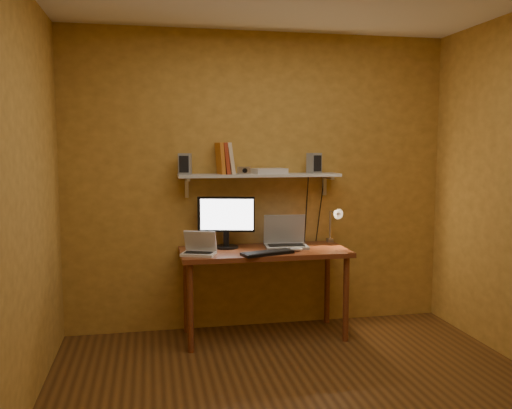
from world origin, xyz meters
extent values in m
cube|color=brown|center=(0.00, 0.00, -0.01)|extent=(3.40, 3.20, 0.02)
cube|color=gold|center=(0.00, 1.61, 1.30)|extent=(3.40, 0.02, 2.60)
cube|color=gold|center=(0.00, -1.61, 1.30)|extent=(3.40, 0.02, 2.60)
cube|color=gold|center=(-1.71, 0.00, 1.30)|extent=(0.02, 3.20, 2.60)
cube|color=brown|center=(-0.03, 1.28, 0.73)|extent=(1.40, 0.60, 0.04)
cylinder|color=brown|center=(-0.67, 1.04, 0.35)|extent=(0.05, 0.05, 0.71)
cylinder|color=brown|center=(0.61, 1.04, 0.35)|extent=(0.05, 0.05, 0.71)
cylinder|color=brown|center=(-0.67, 1.52, 0.35)|extent=(0.05, 0.05, 0.71)
cylinder|color=brown|center=(0.61, 1.52, 0.35)|extent=(0.05, 0.05, 0.71)
cube|color=silver|center=(-0.03, 1.47, 1.36)|extent=(1.40, 0.25, 0.02)
cube|color=silver|center=(-0.65, 1.58, 1.26)|extent=(0.03, 0.03, 0.18)
cube|color=silver|center=(0.59, 1.58, 1.26)|extent=(0.03, 0.03, 0.18)
cylinder|color=black|center=(-0.33, 1.41, 0.76)|extent=(0.25, 0.25, 0.01)
cube|color=black|center=(-0.33, 1.41, 0.83)|extent=(0.05, 0.05, 0.15)
cube|color=black|center=(-0.33, 1.41, 1.04)|extent=(0.48, 0.14, 0.30)
cube|color=white|center=(-0.33, 1.40, 1.04)|extent=(0.44, 0.11, 0.26)
cube|color=gray|center=(0.17, 1.33, 0.76)|extent=(0.38, 0.28, 0.02)
cube|color=black|center=(0.17, 1.33, 0.77)|extent=(0.32, 0.16, 0.00)
cube|color=gray|center=(0.18, 1.44, 0.89)|extent=(0.36, 0.08, 0.25)
cube|color=#121839|center=(0.18, 1.44, 0.89)|extent=(0.32, 0.06, 0.21)
cube|color=silver|center=(-0.59, 1.15, 0.76)|extent=(0.30, 0.26, 0.02)
cube|color=black|center=(-0.59, 1.15, 0.77)|extent=(0.24, 0.17, 0.00)
cube|color=silver|center=(-0.57, 1.20, 0.85)|extent=(0.27, 0.16, 0.17)
cube|color=black|center=(-0.57, 1.20, 0.85)|extent=(0.23, 0.13, 0.14)
cube|color=black|center=(-0.05, 1.07, 0.76)|extent=(0.45, 0.27, 0.02)
ellipsoid|color=silver|center=(0.21, 1.15, 0.77)|extent=(0.12, 0.10, 0.04)
cube|color=silver|center=(0.63, 1.52, 0.74)|extent=(0.05, 0.06, 0.08)
cylinder|color=silver|center=(0.63, 1.52, 0.89)|extent=(0.02, 0.02, 0.28)
cylinder|color=silver|center=(0.63, 1.44, 1.03)|extent=(0.01, 0.16, 0.01)
cone|color=silver|center=(0.63, 1.36, 1.03)|extent=(0.09, 0.09, 0.09)
sphere|color=#FFE0A5|center=(0.63, 1.34, 1.03)|extent=(0.04, 0.04, 0.04)
cube|color=gray|center=(-0.67, 1.48, 1.46)|extent=(0.12, 0.12, 0.18)
cube|color=gray|center=(0.45, 1.47, 1.46)|extent=(0.12, 0.12, 0.18)
cube|color=#C26A1E|center=(-0.37, 1.48, 1.51)|extent=(0.08, 0.19, 0.27)
cube|color=#983117|center=(-0.33, 1.48, 1.51)|extent=(0.08, 0.19, 0.27)
cube|color=beige|center=(-0.30, 1.48, 1.51)|extent=(0.09, 0.19, 0.27)
cube|color=silver|center=(-0.18, 1.42, 1.41)|extent=(0.11, 0.05, 0.06)
cylinder|color=black|center=(-0.18, 1.40, 1.41)|extent=(0.04, 0.03, 0.04)
cube|color=silver|center=(0.06, 1.48, 1.40)|extent=(0.31, 0.23, 0.05)
camera|label=1|loc=(-0.96, -3.09, 1.61)|focal=38.00mm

